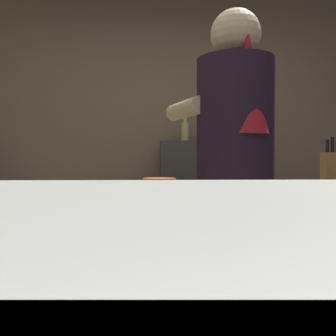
{
  "coord_description": "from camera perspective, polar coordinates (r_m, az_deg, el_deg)",
  "views": [
    {
      "loc": [
        -0.12,
        -1.43,
        1.07
      ],
      "look_at": [
        -0.09,
        -0.75,
        1.05
      ],
      "focal_mm": 39.81,
      "sensor_mm": 36.0,
      "label": 1
    }
  ],
  "objects": [
    {
      "name": "bottle_vinegar",
      "position": [
        3.42,
        6.58,
        5.29
      ],
      "size": [
        0.07,
        0.07,
        0.19
      ],
      "color": "black",
      "rests_on": "back_shelf"
    },
    {
      "name": "prep_counter",
      "position": [
        2.22,
        10.33,
        -14.69
      ],
      "size": [
        2.1,
        0.6,
        0.9
      ],
      "primitive_type": "cube",
      "color": "brown",
      "rests_on": "ground"
    },
    {
      "name": "chefs_knife",
      "position": [
        2.14,
        15.22,
        -2.95
      ],
      "size": [
        0.24,
        0.04,
        0.01
      ],
      "primitive_type": "cube",
      "rotation": [
        0.0,
        0.0,
        0.01
      ],
      "color": "silver",
      "rests_on": "prep_counter"
    },
    {
      "name": "back_shelf",
      "position": [
        3.41,
        5.4,
        -6.22
      ],
      "size": [
        0.77,
        0.36,
        1.22
      ],
      "primitive_type": "cube",
      "color": "#3F3E3B",
      "rests_on": "ground"
    },
    {
      "name": "bartender",
      "position": [
        1.67,
        10.29,
        -0.95
      ],
      "size": [
        0.5,
        0.55,
        1.72
      ],
      "rotation": [
        0.0,
        0.0,
        1.88
      ],
      "color": "#282D3A",
      "rests_on": "ground"
    },
    {
      "name": "knife_block",
      "position": [
        2.23,
        23.83,
        -0.21
      ],
      "size": [
        0.1,
        0.08,
        0.28
      ],
      "color": "olive",
      "rests_on": "prep_counter"
    },
    {
      "name": "bottle_soy",
      "position": [
        3.41,
        2.64,
        5.7
      ],
      "size": [
        0.07,
        0.07,
        0.25
      ],
      "color": "#D4C578",
      "rests_on": "back_shelf"
    },
    {
      "name": "mixing_bowl",
      "position": [
        2.16,
        -1.32,
        -2.25
      ],
      "size": [
        0.19,
        0.19,
        0.05
      ],
      "primitive_type": "cylinder",
      "color": "#D0532B",
      "rests_on": "prep_counter"
    },
    {
      "name": "wall_back",
      "position": [
        3.64,
        -0.41,
        5.94
      ],
      "size": [
        5.2,
        0.1,
        2.7
      ],
      "primitive_type": "cube",
      "color": "#917460",
      "rests_on": "ground"
    }
  ]
}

